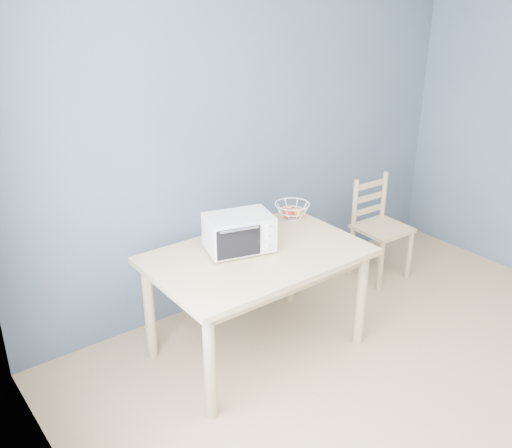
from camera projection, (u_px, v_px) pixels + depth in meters
dining_table at (257, 267)px, 3.74m from camera, size 1.40×0.90×0.75m
toaster_oven at (237, 233)px, 3.67m from camera, size 0.48×0.39×0.25m
fruit_basket at (291, 211)px, 4.20m from camera, size 0.32×0.32×0.12m
dining_chair at (379, 229)px, 4.85m from camera, size 0.42×0.42×0.86m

